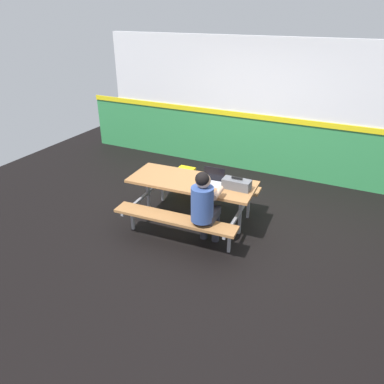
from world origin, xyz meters
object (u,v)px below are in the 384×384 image
laptop_silver (213,180)px  backpack_dark (187,179)px  toolbox_grey (237,184)px  student_nearer (204,204)px  picnic_table_main (192,191)px

laptop_silver → backpack_dark: (-0.92, 0.97, -0.57)m
toolbox_grey → backpack_dark: 1.74m
toolbox_grey → backpack_dark: bearing=142.8°
toolbox_grey → backpack_dark: (-1.30, 0.99, -0.60)m
backpack_dark → toolbox_grey: bearing=-37.2°
backpack_dark → student_nearer: bearing=-55.9°
student_nearer → laptop_silver: bearing=102.8°
picnic_table_main → student_nearer: student_nearer is taller
laptop_silver → backpack_dark: laptop_silver is taller
picnic_table_main → backpack_dark: bearing=120.9°
laptop_silver → toolbox_grey: (0.38, -0.01, 0.02)m
toolbox_grey → student_nearer: bearing=-113.0°
toolbox_grey → backpack_dark: size_ratio=0.91×
laptop_silver → toolbox_grey: laptop_silver is taller
student_nearer → toolbox_grey: size_ratio=3.02×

